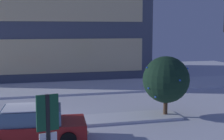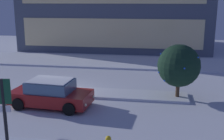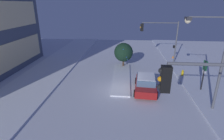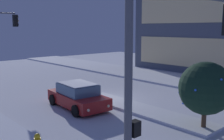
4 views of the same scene
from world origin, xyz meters
TOP-DOWN VIEW (x-y plane):
  - ground at (0.00, 0.00)m, footprint 52.00×52.00m
  - curb_strip_far at (0.00, 8.99)m, footprint 52.00×5.20m
  - median_strip at (3.21, -0.10)m, footprint 9.00×1.80m
  - car_near at (0.25, -2.45)m, footprint 4.52×2.40m
  - traffic_light_corner_near_right at (9.06, -5.20)m, footprint 0.32×5.06m
  - decorated_tree_median at (7.07, -0.15)m, footprint 2.43×2.47m

SIDE VIEW (x-z plane):
  - ground at x=0.00m, z-range 0.00..0.00m
  - curb_strip_far at x=0.00m, z-range 0.00..0.14m
  - median_strip at x=3.21m, z-range 0.00..0.14m
  - car_near at x=0.25m, z-range -0.04..1.46m
  - decorated_tree_median at x=7.07m, z-range 0.38..3.58m
  - traffic_light_corner_near_right at x=9.06m, z-range 1.12..6.87m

